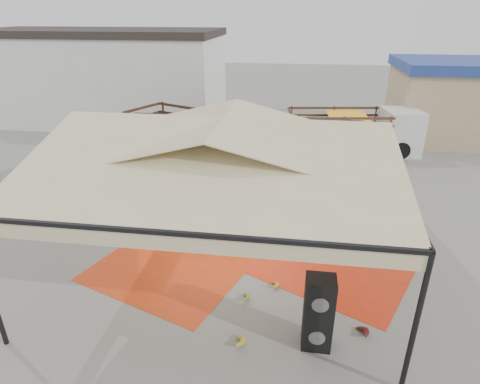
# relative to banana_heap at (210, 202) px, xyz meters

# --- Properties ---
(ground) EXTENTS (90.00, 90.00, 0.00)m
(ground) POSITION_rel_banana_heap_xyz_m (0.91, -2.15, -0.57)
(ground) COLOR slate
(ground) RESTS_ON ground
(canopy_tent) EXTENTS (8.10, 8.10, 4.00)m
(canopy_tent) POSITION_rel_banana_heap_xyz_m (0.91, -2.15, 2.73)
(canopy_tent) COLOR black
(canopy_tent) RESTS_ON ground
(building_white) EXTENTS (14.30, 6.30, 5.40)m
(building_white) POSITION_rel_banana_heap_xyz_m (-9.09, 11.85, 2.14)
(building_white) COLOR silver
(building_white) RESTS_ON ground
(building_tan) EXTENTS (6.30, 5.30, 4.10)m
(building_tan) POSITION_rel_banana_heap_xyz_m (10.91, 10.85, 1.50)
(building_tan) COLOR tan
(building_tan) RESTS_ON ground
(tarp_left) EXTENTS (4.90, 4.79, 0.01)m
(tarp_left) POSITION_rel_banana_heap_xyz_m (-0.43, -2.87, -0.57)
(tarp_left) COLOR red
(tarp_left) RESTS_ON ground
(tarp_right) EXTENTS (5.31, 5.40, 0.01)m
(tarp_right) POSITION_rel_banana_heap_xyz_m (4.09, -1.97, -0.57)
(tarp_right) COLOR red
(tarp_right) RESTS_ON ground
(banana_heap) EXTENTS (5.39, 4.44, 1.15)m
(banana_heap) POSITION_rel_banana_heap_xyz_m (0.00, 0.00, 0.00)
(banana_heap) COLOR #336F17
(banana_heap) RESTS_ON ground
(hand_yellow_a) EXTENTS (0.54, 0.45, 0.23)m
(hand_yellow_a) POSITION_rel_banana_heap_xyz_m (1.71, -5.47, -0.46)
(hand_yellow_a) COLOR gold
(hand_yellow_a) RESTS_ON ground
(hand_yellow_b) EXTENTS (0.44, 0.37, 0.19)m
(hand_yellow_b) POSITION_rel_banana_heap_xyz_m (2.34, -3.45, -0.48)
(hand_yellow_b) COLOR gold
(hand_yellow_b) RESTS_ON ground
(hand_red_a) EXTENTS (0.43, 0.36, 0.18)m
(hand_red_a) POSITION_rel_banana_heap_xyz_m (3.34, -3.59, -0.48)
(hand_red_a) COLOR #512812
(hand_red_a) RESTS_ON ground
(hand_red_b) EXTENTS (0.61, 0.56, 0.22)m
(hand_red_b) POSITION_rel_banana_heap_xyz_m (4.32, -4.85, -0.46)
(hand_red_b) COLOR #521E12
(hand_red_b) RESTS_ON ground
(hand_green) EXTENTS (0.46, 0.39, 0.20)m
(hand_green) POSITION_rel_banana_heap_xyz_m (1.66, -4.03, -0.47)
(hand_green) COLOR #547718
(hand_green) RESTS_ON ground
(hanging_bunches) EXTENTS (1.74, 0.24, 0.20)m
(hanging_bunches) POSITION_rel_banana_heap_xyz_m (0.02, -2.41, 2.05)
(hanging_bunches) COLOR #567E1A
(hanging_bunches) RESTS_ON ground
(speaker_stack) EXTENTS (0.61, 0.53, 1.66)m
(speaker_stack) POSITION_rel_banana_heap_xyz_m (3.37, -5.24, 0.26)
(speaker_stack) COLOR black
(speaker_stack) RESTS_ON ground
(banana_leaves) EXTENTS (0.96, 1.36, 3.70)m
(banana_leaves) POSITION_rel_banana_heap_xyz_m (-1.57, 0.42, -0.57)
(banana_leaves) COLOR #2F681B
(banana_leaves) RESTS_ON ground
(vendor) EXTENTS (0.84, 0.70, 1.97)m
(vendor) POSITION_rel_banana_heap_xyz_m (1.12, 2.99, 0.41)
(vendor) COLOR gray
(vendor) RESTS_ON ground
(truck_left) EXTENTS (7.23, 5.00, 2.36)m
(truck_left) POSITION_rel_banana_heap_xyz_m (-1.15, 4.61, 0.88)
(truck_left) COLOR #462817
(truck_left) RESTS_ON ground
(truck_right) EXTENTS (6.38, 2.96, 2.11)m
(truck_right) POSITION_rel_banana_heap_xyz_m (5.69, 7.62, 0.73)
(truck_right) COLOR #522E1B
(truck_right) RESTS_ON ground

